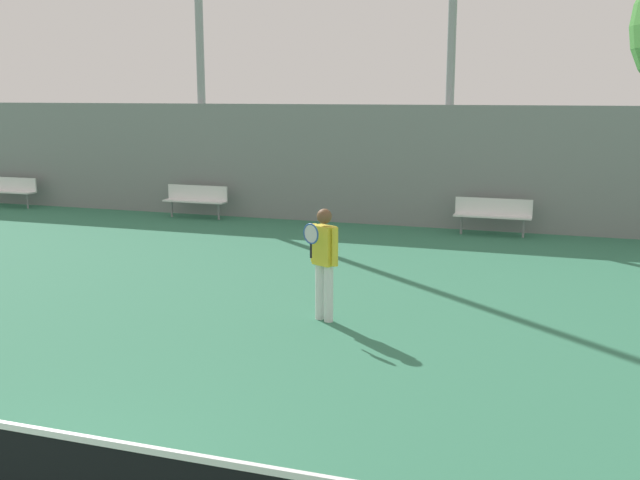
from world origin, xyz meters
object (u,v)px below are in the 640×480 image
(bench_courtside_far, at_px, (493,212))
(bench_adjacent_court, at_px, (6,188))
(tennis_player, at_px, (324,258))
(bench_by_gate, at_px, (196,198))

(bench_courtside_far, height_order, bench_adjacent_court, same)
(bench_courtside_far, xyz_separation_m, bench_adjacent_court, (-14.50, 0.00, 0.00))
(tennis_player, bearing_deg, bench_courtside_far, 104.48)
(bench_adjacent_court, bearing_deg, bench_by_gate, -0.00)
(bench_courtside_far, height_order, bench_by_gate, same)
(tennis_player, relative_size, bench_adjacent_court, 0.85)
(tennis_player, bearing_deg, bench_adjacent_court, 174.97)
(bench_courtside_far, bearing_deg, bench_by_gate, -180.00)
(bench_adjacent_court, height_order, bench_by_gate, same)
(bench_courtside_far, bearing_deg, tennis_player, -102.25)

